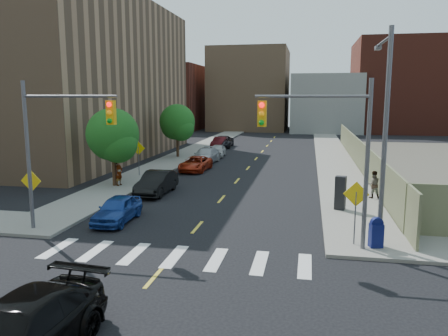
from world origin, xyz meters
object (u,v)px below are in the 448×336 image
at_px(parked_car_grey, 222,142).
at_px(black_sedan, 17,336).
at_px(mailbox, 376,233).
at_px(payphone, 340,193).
at_px(parked_car_white, 218,150).
at_px(parked_car_maroon, 220,143).
at_px(parked_car_black, 157,183).
at_px(parked_car_silver, 205,156).
at_px(parked_car_blue, 117,209).
at_px(pedestrian_west, 119,173).
at_px(pedestrian_east, 373,184).
at_px(parked_car_red, 195,164).

distance_m(parked_car_grey, black_sedan, 45.04).
height_order(mailbox, payphone, payphone).
xyz_separation_m(parked_car_white, parked_car_maroon, (-1.30, 7.59, 0.03)).
bearing_deg(payphone, parked_car_black, -175.93).
xyz_separation_m(parked_car_silver, parked_car_grey, (-0.96, 13.12, -0.01)).
distance_m(parked_car_blue, parked_car_grey, 33.19).
bearing_deg(pedestrian_west, parked_car_black, -104.66).
relative_size(mailbox, payphone, 0.68).
bearing_deg(parked_car_grey, parked_car_white, -84.42).
relative_size(parked_car_white, payphone, 2.05).
distance_m(parked_car_black, parked_car_silver, 13.55).
relative_size(parked_car_silver, mailbox, 3.84).
height_order(parked_car_black, black_sedan, black_sedan).
height_order(parked_car_grey, pedestrian_east, pedestrian_east).
height_order(parked_car_maroon, black_sedan, black_sedan).
xyz_separation_m(parked_car_maroon, parked_car_grey, (0.14, 0.86, 0.03)).
bearing_deg(pedestrian_east, parked_car_white, -60.13).
xyz_separation_m(parked_car_red, mailbox, (12.24, -17.40, 0.15)).
bearing_deg(parked_car_maroon, parked_car_silver, -81.18).
xyz_separation_m(parked_car_silver, pedestrian_east, (13.56, -12.73, 0.28)).
bearing_deg(black_sedan, parked_car_maroon, 100.10).
bearing_deg(pedestrian_east, parked_car_grey, -68.33).
xyz_separation_m(parked_car_blue, black_sedan, (2.84, -11.69, 0.13)).
xyz_separation_m(parked_car_maroon, black_sedan, (4.14, -44.00, 0.12)).
distance_m(payphone, pedestrian_east, 3.86).
height_order(parked_car_blue, parked_car_white, parked_car_blue).
height_order(parked_car_silver, black_sedan, black_sedan).
distance_m(parked_car_black, parked_car_white, 18.22).
bearing_deg(parked_car_silver, parked_car_black, -85.78).
relative_size(parked_car_black, parked_car_red, 1.01).
xyz_separation_m(parked_car_red, parked_car_silver, (-0.20, 4.50, 0.09)).
height_order(parked_car_blue, parked_car_grey, parked_car_grey).
bearing_deg(parked_car_red, mailbox, -52.59).
bearing_deg(parked_car_blue, payphone, 18.80).
distance_m(mailbox, payphone, 6.09).
bearing_deg(parked_car_blue, parked_car_red, 88.58).
distance_m(parked_car_silver, parked_car_white, 4.68).
distance_m(parked_car_maroon, black_sedan, 44.19).
bearing_deg(mailbox, parked_car_maroon, 97.50).
distance_m(parked_car_blue, pedestrian_east, 15.23).
height_order(parked_car_red, black_sedan, black_sedan).
relative_size(payphone, pedestrian_west, 1.03).
bearing_deg(black_sedan, parked_car_white, 99.19).
bearing_deg(parked_car_black, payphone, -11.16).
bearing_deg(parked_car_grey, parked_car_blue, -90.21).
xyz_separation_m(parked_car_maroon, pedestrian_east, (14.66, -24.99, 0.32)).
bearing_deg(parked_car_red, pedestrian_east, -29.33).
relative_size(parked_car_red, black_sedan, 0.82).
bearing_deg(parked_car_blue, pedestrian_east, 27.28).
relative_size(mailbox, pedestrian_west, 0.71).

